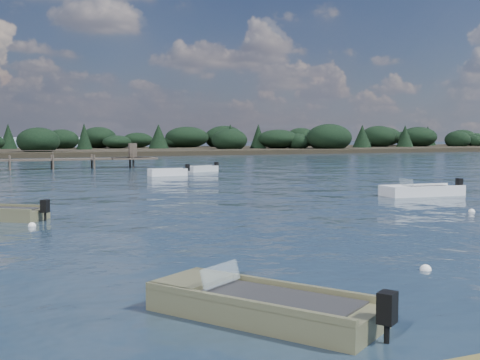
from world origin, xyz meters
name	(u,v)px	position (x,y,z in m)	size (l,w,h in m)	color
ground	(81,163)	(0.00, 60.00, 0.00)	(400.00, 400.00, 0.00)	#152332
dinghy_mid_white_b	(422,193)	(13.25, 10.40, 0.17)	(5.38, 2.25, 1.32)	white
tender_far_white	(168,174)	(3.80, 33.09, 0.18)	(3.79, 1.54, 1.29)	white
tender_far_grey_b	(203,170)	(8.64, 37.51, 0.16)	(3.47, 2.02, 1.16)	silver
dinghy_near_olive	(262,311)	(-5.92, -7.99, 0.16)	(4.07, 4.91, 1.24)	#72704C
buoy_a	(426,270)	(0.03, -5.80, 0.00)	(0.32, 0.32, 0.32)	white
buoy_b	(472,212)	(10.32, 3.24, 0.00)	(0.32, 0.32, 0.32)	white
buoy_c	(32,226)	(-9.39, 6.67, 0.00)	(0.32, 0.32, 0.32)	white
buoy_d	(420,195)	(13.51, 10.87, 0.00)	(0.32, 0.32, 0.32)	white
far_headland	(178,143)	(25.00, 100.00, 1.96)	(190.00, 40.00, 5.80)	black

